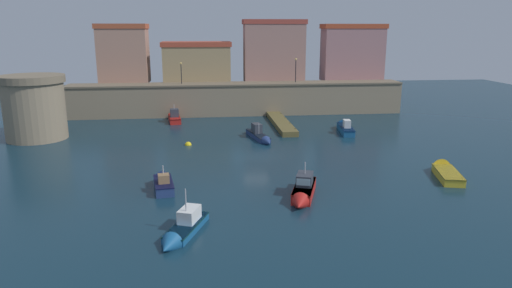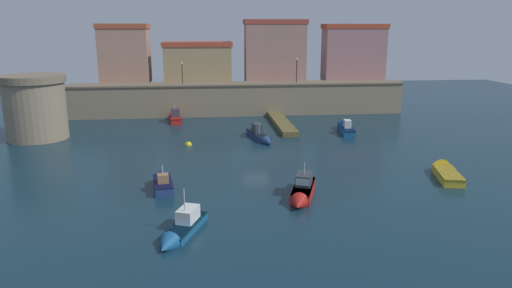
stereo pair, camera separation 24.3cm
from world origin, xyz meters
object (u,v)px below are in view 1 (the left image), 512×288
moored_boat_3 (445,171)px  moored_boat_2 (174,117)px  mooring_buoy_0 (188,145)px  quay_lamp_0 (181,69)px  moored_boat_6 (163,182)px  fortress_tower (34,107)px  moored_boat_5 (260,136)px  moored_boat_1 (345,127)px  moored_boat_0 (182,230)px  moored_boat_4 (303,191)px  quay_lamp_1 (296,66)px

moored_boat_3 → moored_boat_2: bearing=56.5°
mooring_buoy_0 → quay_lamp_0: bearing=93.9°
moored_boat_3 → moored_boat_6: moored_boat_6 is taller
fortress_tower → moored_boat_3: 43.80m
moored_boat_3 → moored_boat_5: moored_boat_5 is taller
fortress_tower → moored_boat_1: bearing=-0.2°
moored_boat_0 → moored_boat_1: 33.59m
moored_boat_0 → moored_boat_4: moored_boat_0 is taller
quay_lamp_0 → mooring_buoy_0: (1.23, -18.03, -6.69)m
fortress_tower → quay_lamp_0: quay_lamp_0 is taller
fortress_tower → quay_lamp_0: 20.88m
moored_boat_2 → moored_boat_4: bearing=-167.6°
moored_boat_6 → moored_boat_0: bearing=-177.0°
fortress_tower → moored_boat_5: 25.78m
quay_lamp_0 → moored_boat_1: 24.94m
moored_boat_5 → moored_boat_6: (-9.70, -15.65, 0.02)m
moored_boat_1 → moored_boat_3: moored_boat_1 is taller
moored_boat_2 → moored_boat_3: moored_boat_2 is taller
quay_lamp_0 → quay_lamp_1: bearing=-0.0°
moored_boat_1 → quay_lamp_1: bearing=23.0°
moored_boat_1 → moored_boat_5: moored_boat_5 is taller
moored_boat_1 → mooring_buoy_0: size_ratio=9.49×
quay_lamp_0 → moored_boat_5: bearing=-60.1°
quay_lamp_0 → moored_boat_1: (20.26, -13.16, -6.19)m
moored_boat_1 → moored_boat_5: bearing=113.4°
quay_lamp_1 → moored_boat_4: 36.63m
moored_boat_3 → mooring_buoy_0: 26.05m
moored_boat_2 → quay_lamp_1: bearing=-84.3°
fortress_tower → moored_boat_3: (39.64, -18.34, -3.34)m
fortress_tower → moored_boat_5: (25.37, -3.23, -3.25)m
fortress_tower → moored_boat_0: bearing=-58.0°
moored_boat_2 → moored_boat_4: 33.37m
moored_boat_1 → moored_boat_3: size_ratio=1.15×
moored_boat_4 → mooring_buoy_0: size_ratio=8.15×
moored_boat_4 → moored_boat_5: bearing=-158.7°
moored_boat_1 → moored_boat_6: (-20.63, -18.75, -0.02)m
moored_boat_0 → moored_boat_4: 10.34m
fortress_tower → moored_boat_1: fortress_tower is taller
moored_boat_0 → moored_boat_1: size_ratio=0.81×
moored_boat_3 → moored_boat_0: bearing=128.0°
moored_boat_0 → moored_boat_5: bearing=-176.6°
quay_lamp_1 → moored_boat_6: bearing=-118.1°
fortress_tower → moored_boat_0: size_ratio=1.28×
moored_boat_2 → moored_boat_5: moored_boat_2 is taller
fortress_tower → moored_boat_4: bearing=-40.6°
quay_lamp_1 → moored_boat_1: size_ratio=0.50×
moored_boat_1 → moored_boat_6: 27.88m
moored_boat_0 → moored_boat_5: moored_boat_0 is taller
moored_boat_5 → moored_boat_6: size_ratio=1.50×
moored_boat_0 → mooring_buoy_0: (-0.22, 22.97, -0.40)m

